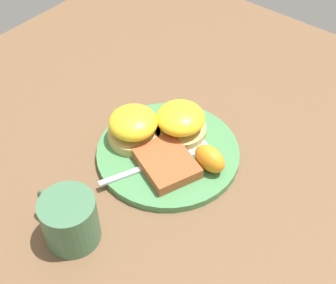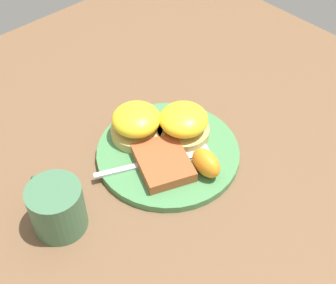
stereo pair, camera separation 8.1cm
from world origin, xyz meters
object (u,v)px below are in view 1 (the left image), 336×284
(sandwich_benedict_left, at_px, (180,122))
(cup, at_px, (70,220))
(hashbrown_patty, at_px, (166,163))
(sandwich_benedict_right, at_px, (134,127))
(fork, at_px, (163,161))
(orange_wedge, at_px, (210,159))

(sandwich_benedict_left, relative_size, cup, 0.84)
(sandwich_benedict_left, xyz_separation_m, hashbrown_patty, (-0.03, 0.08, -0.02))
(hashbrown_patty, bearing_deg, cup, 81.36)
(sandwich_benedict_left, relative_size, sandwich_benedict_right, 1.00)
(sandwich_benedict_right, relative_size, hashbrown_patty, 0.90)
(sandwich_benedict_left, height_order, fork, sandwich_benedict_left)
(sandwich_benedict_right, xyz_separation_m, orange_wedge, (-0.14, -0.03, -0.01))
(sandwich_benedict_left, distance_m, fork, 0.08)
(hashbrown_patty, xyz_separation_m, orange_wedge, (-0.06, -0.04, 0.01))
(sandwich_benedict_right, relative_size, orange_wedge, 1.57)
(fork, bearing_deg, hashbrown_patty, 159.23)
(fork, relative_size, cup, 1.72)
(cup, bearing_deg, sandwich_benedict_left, -89.63)
(sandwich_benedict_left, bearing_deg, fork, 105.06)
(hashbrown_patty, relative_size, cup, 0.93)
(sandwich_benedict_left, height_order, sandwich_benedict_right, same)
(sandwich_benedict_right, xyz_separation_m, fork, (-0.08, 0.01, -0.03))
(sandwich_benedict_left, relative_size, fork, 0.49)
(hashbrown_patty, distance_m, fork, 0.01)
(orange_wedge, distance_m, cup, 0.25)
(fork, bearing_deg, sandwich_benedict_left, -74.94)
(sandwich_benedict_left, height_order, hashbrown_patty, sandwich_benedict_left)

